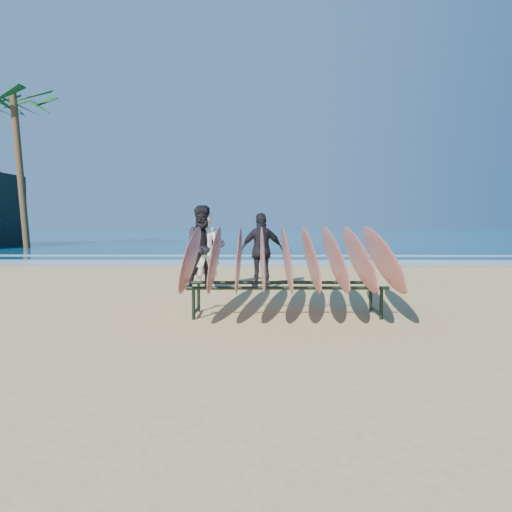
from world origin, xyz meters
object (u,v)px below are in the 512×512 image
object	(u,v)px
person_dark_b	(262,251)
person_dark_a	(205,248)
person_white	(205,250)
palm_mid	(17,105)
surfboard_rack	(286,256)

from	to	relation	value
person_dark_b	person_dark_a	bearing A→B (deg)	-1.48
person_dark_a	person_white	bearing A→B (deg)	74.52
palm_mid	surfboard_rack	bearing A→B (deg)	-52.40
person_dark_b	palm_mid	size ratio (longest dim) A/B	0.20
person_dark_a	person_dark_b	xyz separation A→B (m)	(1.30, 0.28, -0.08)
person_dark_a	palm_mid	bearing A→B (deg)	114.56
surfboard_rack	person_white	bearing A→B (deg)	118.80
person_white	person_dark_a	bearing A→B (deg)	82.89
person_white	person_dark_b	distance (m)	1.30
person_white	palm_mid	size ratio (longest dim) A/B	0.20
surfboard_rack	person_dark_a	xyz separation A→B (m)	(-1.69, 2.83, -0.02)
surfboard_rack	person_dark_a	bearing A→B (deg)	119.95
palm_mid	person_dark_a	bearing A→B (deg)	-51.22
surfboard_rack	palm_mid	bearing A→B (deg)	126.77
person_dark_b	palm_mid	distance (m)	20.92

